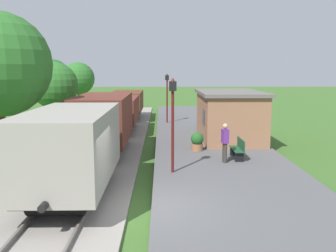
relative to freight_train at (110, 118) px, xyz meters
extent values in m
plane|color=#3D6628|center=(2.40, -10.30, -1.55)|extent=(160.00, 160.00, 0.00)
cube|color=#565659|center=(5.60, -10.30, -1.43)|extent=(6.00, 60.00, 0.25)
cube|color=gray|center=(0.00, -10.30, -1.49)|extent=(3.80, 60.00, 0.12)
cube|color=slate|center=(0.72, -10.30, -1.36)|extent=(0.07, 60.00, 0.14)
cube|color=slate|center=(-0.72, -10.30, -1.36)|extent=(0.07, 60.00, 0.14)
cube|color=gray|center=(0.00, -9.09, 0.33)|extent=(2.50, 5.60, 2.20)
cube|color=black|center=(0.00, -9.09, -0.62)|extent=(2.10, 5.15, 0.50)
cylinder|color=black|center=(0.00, -7.30, -0.87)|extent=(1.56, 0.84, 0.84)
cylinder|color=black|center=(0.00, -10.88, -0.87)|extent=(1.56, 0.84, 0.84)
cylinder|color=black|center=(0.00, -6.14, -0.62)|extent=(0.20, 0.30, 0.20)
cylinder|color=black|center=(0.00, -12.04, -0.62)|extent=(0.20, 0.30, 0.20)
cube|color=brown|center=(0.00, -2.49, 0.33)|extent=(2.50, 5.60, 2.20)
cube|color=black|center=(0.00, -2.49, -0.62)|extent=(2.10, 5.15, 0.50)
cylinder|color=black|center=(0.00, -0.70, -0.87)|extent=(1.56, 0.84, 0.84)
cylinder|color=black|center=(0.00, -4.28, -0.87)|extent=(1.56, 0.84, 0.84)
cylinder|color=black|center=(0.00, 0.46, -0.62)|extent=(0.20, 0.30, 0.20)
cylinder|color=black|center=(0.00, -5.44, -0.62)|extent=(0.20, 0.30, 0.20)
cube|color=brown|center=(0.00, 4.11, 0.03)|extent=(2.50, 5.60, 1.60)
cube|color=black|center=(0.00, 4.11, -0.62)|extent=(2.10, 5.15, 0.50)
cylinder|color=black|center=(0.00, 5.90, -0.87)|extent=(1.56, 0.84, 0.84)
cylinder|color=black|center=(0.00, 2.32, -0.87)|extent=(1.56, 0.84, 0.84)
cylinder|color=black|center=(0.00, 7.06, -0.62)|extent=(0.20, 0.30, 0.20)
cylinder|color=black|center=(0.00, 1.16, -0.62)|extent=(0.20, 0.30, 0.20)
cube|color=brown|center=(0.00, 10.71, 0.03)|extent=(2.50, 5.60, 1.60)
cube|color=black|center=(0.00, 10.71, -0.62)|extent=(2.10, 5.15, 0.50)
cylinder|color=black|center=(0.00, 12.50, -0.87)|extent=(1.56, 0.84, 0.84)
cylinder|color=black|center=(0.00, 8.92, -0.87)|extent=(1.56, 0.84, 0.84)
cylinder|color=black|center=(0.00, 13.66, -0.62)|extent=(0.20, 0.30, 0.20)
cylinder|color=black|center=(0.00, 7.76, -0.62)|extent=(0.20, 0.30, 0.20)
cube|color=#9E6B4C|center=(6.80, 0.29, 0.00)|extent=(3.20, 5.50, 2.60)
cube|color=#66605B|center=(6.80, 0.29, 1.39)|extent=(3.50, 5.80, 0.18)
cube|color=black|center=(5.19, -0.81, 0.13)|extent=(0.03, 0.90, 0.80)
cube|color=#1E4C2D|center=(6.31, -4.39, -0.86)|extent=(0.42, 1.50, 0.04)
cube|color=#1E4C2D|center=(6.50, -4.39, -0.62)|extent=(0.04, 1.50, 0.45)
cube|color=black|center=(6.31, -4.99, -1.09)|extent=(0.38, 0.06, 0.42)
cube|color=black|center=(6.31, -3.79, -1.09)|extent=(0.38, 0.06, 0.42)
cube|color=#1E4C2D|center=(6.31, 4.81, -0.86)|extent=(0.42, 1.50, 0.04)
cube|color=#1E4C2D|center=(6.50, 4.81, -0.62)|extent=(0.04, 1.50, 0.45)
cube|color=black|center=(6.31, 4.21, -1.09)|extent=(0.38, 0.06, 0.42)
cube|color=black|center=(6.31, 5.41, -1.09)|extent=(0.38, 0.06, 0.42)
cylinder|color=#38332D|center=(5.66, -5.13, -0.87)|extent=(0.15, 0.15, 0.86)
cylinder|color=#38332D|center=(5.63, -4.97, -0.87)|extent=(0.15, 0.15, 0.86)
cube|color=#662D8C|center=(5.65, -5.05, -0.14)|extent=(0.30, 0.41, 0.60)
sphere|color=tan|center=(5.65, -5.05, 0.30)|extent=(0.22, 0.22, 0.22)
cylinder|color=#9E6642|center=(4.68, -2.66, -1.13)|extent=(0.56, 0.56, 0.34)
sphere|color=#235B23|center=(4.68, -2.66, -0.71)|extent=(0.64, 0.64, 0.64)
cylinder|color=#591414|center=(3.34, -6.58, 0.30)|extent=(0.11, 0.11, 3.20)
cube|color=black|center=(3.34, -6.58, 2.08)|extent=(0.28, 0.28, 0.36)
sphere|color=#F2E5BF|center=(3.34, -6.58, 2.08)|extent=(0.20, 0.20, 0.20)
cone|color=#591414|center=(3.34, -6.58, 2.32)|extent=(0.20, 0.20, 0.16)
cylinder|color=#591414|center=(3.34, 7.19, 0.30)|extent=(0.11, 0.11, 3.20)
cube|color=black|center=(3.34, 7.19, 2.08)|extent=(0.28, 0.28, 0.36)
sphere|color=#F2E5BF|center=(3.34, 7.19, 2.08)|extent=(0.20, 0.20, 0.20)
cone|color=#591414|center=(3.34, 7.19, 2.32)|extent=(0.20, 0.20, 0.16)
cylinder|color=#4C3823|center=(-3.72, -5.36, -0.13)|extent=(0.28, 0.28, 2.85)
cylinder|color=#4C3823|center=(-3.91, 3.18, -0.50)|extent=(0.28, 0.28, 2.11)
sphere|color=#2D6B28|center=(-3.91, 3.18, 1.68)|extent=(2.99, 2.99, 2.99)
cylinder|color=#4C3823|center=(-6.36, 11.45, -0.26)|extent=(0.28, 0.28, 2.59)
sphere|color=#235B23|center=(-6.36, 11.45, 2.11)|extent=(2.87, 2.87, 2.87)
cylinder|color=#4C3823|center=(-6.15, 20.31, -0.60)|extent=(0.28, 0.28, 1.92)
sphere|color=#2D6B28|center=(-6.15, 20.31, 1.69)|extent=(3.54, 3.54, 3.54)
camera|label=1|loc=(2.90, -20.80, 2.72)|focal=39.85mm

